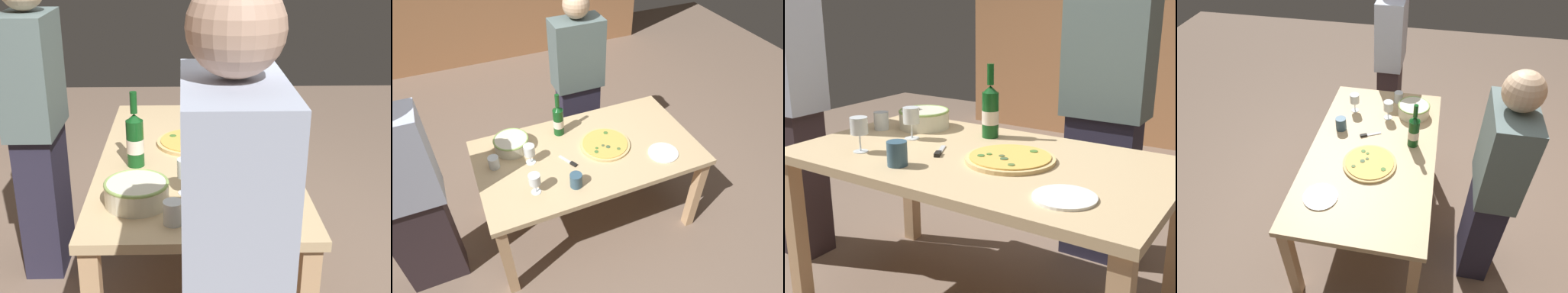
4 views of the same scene
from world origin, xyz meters
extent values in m
plane|color=#7A6453|center=(0.00, 0.00, 0.00)|extent=(8.00, 8.00, 0.00)
cube|color=tan|center=(0.00, 0.00, 0.73)|extent=(1.60, 0.90, 0.04)
cube|color=tan|center=(0.74, -0.40, 0.35)|extent=(0.07, 0.07, 0.71)
cube|color=tan|center=(0.74, 0.40, 0.35)|extent=(0.07, 0.07, 0.71)
cylinder|color=#DBB674|center=(0.14, 0.01, 0.76)|extent=(0.37, 0.37, 0.02)
cylinder|color=#E9B34E|center=(0.14, 0.01, 0.77)|extent=(0.33, 0.33, 0.01)
cylinder|color=#457535|center=(0.04, -0.06, 0.77)|extent=(0.03, 0.03, 0.00)
cylinder|color=#516D34|center=(0.20, -0.09, 0.77)|extent=(0.03, 0.03, 0.00)
cylinder|color=#4B6037|center=(0.11, -0.02, 0.77)|extent=(0.02, 0.02, 0.00)
cylinder|color=#415E39|center=(0.14, -0.04, 0.77)|extent=(0.03, 0.03, 0.00)
cylinder|color=#46752F|center=(0.19, 0.11, 0.77)|extent=(0.03, 0.03, 0.00)
cylinder|color=#477530|center=(0.06, -0.02, 0.77)|extent=(0.02, 0.02, 0.00)
cylinder|color=silver|center=(-0.50, 0.24, 0.80)|extent=(0.25, 0.25, 0.09)
torus|color=#8FB05B|center=(-0.50, 0.24, 0.84)|extent=(0.25, 0.25, 0.01)
cylinder|color=#11491A|center=(-0.12, 0.27, 0.86)|extent=(0.08, 0.08, 0.22)
cone|color=#11491A|center=(-0.12, 0.27, 0.98)|extent=(0.08, 0.08, 0.04)
cylinder|color=#11491A|center=(-0.12, 0.27, 1.05)|extent=(0.03, 0.03, 0.10)
cylinder|color=silver|center=(-0.12, 0.27, 0.85)|extent=(0.08, 0.08, 0.06)
cylinder|color=white|center=(-0.41, 0.05, 0.75)|extent=(0.07, 0.07, 0.00)
cylinder|color=white|center=(-0.41, 0.05, 0.79)|extent=(0.01, 0.01, 0.07)
cylinder|color=white|center=(-0.41, 0.05, 0.86)|extent=(0.08, 0.08, 0.08)
cylinder|color=white|center=(-0.46, -0.24, 0.75)|extent=(0.06, 0.06, 0.00)
cylinder|color=white|center=(-0.46, -0.24, 0.79)|extent=(0.01, 0.01, 0.08)
cylinder|color=white|center=(-0.46, -0.24, 0.87)|extent=(0.08, 0.08, 0.07)
cylinder|color=white|center=(-0.66, 0.10, 0.79)|extent=(0.07, 0.07, 0.09)
cylinder|color=#34556A|center=(-0.20, -0.28, 0.80)|extent=(0.08, 0.08, 0.10)
cylinder|color=white|center=(0.49, -0.24, 0.76)|extent=(0.22, 0.22, 0.01)
cube|color=silver|center=(-0.18, -0.03, 0.75)|extent=(0.07, 0.12, 0.01)
cube|color=black|center=(-0.15, -0.10, 0.76)|extent=(0.04, 0.06, 0.02)
cube|color=#29263A|center=(0.25, 0.81, 0.40)|extent=(0.36, 0.20, 0.79)
cube|color=slate|center=(0.25, 0.81, 1.09)|extent=(0.43, 0.24, 0.60)
cube|color=#B0BCD5|center=(-1.22, -0.06, 1.12)|extent=(0.45, 0.24, 0.61)
sphere|color=#D0A489|center=(-1.22, -0.06, 1.55)|extent=(0.22, 0.22, 0.22)
camera|label=1|loc=(-2.36, 0.06, 1.73)|focal=48.87mm
camera|label=2|loc=(-0.76, -1.77, 2.48)|focal=32.75mm
camera|label=3|loc=(1.10, -1.67, 1.39)|focal=45.98mm
camera|label=4|loc=(1.87, 0.36, 2.46)|focal=32.77mm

